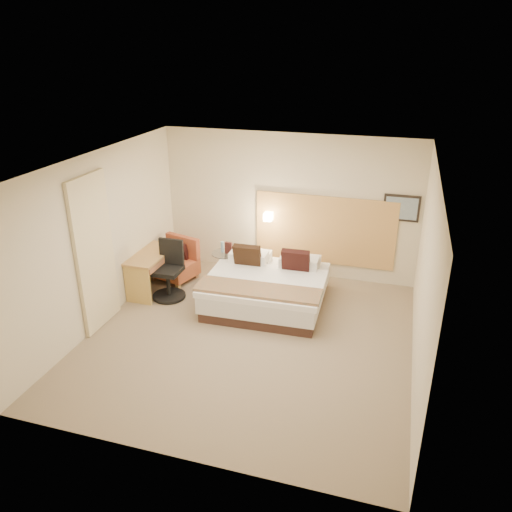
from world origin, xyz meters
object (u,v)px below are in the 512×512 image
(side_table, at_px, (226,265))
(desk_chair, at_px, (169,275))
(lounge_chair, at_px, (176,263))
(desk, at_px, (153,261))
(bed, at_px, (267,287))

(side_table, relative_size, desk_chair, 0.56)
(lounge_chair, bearing_deg, desk, -106.42)
(side_table, distance_m, desk, 1.35)
(side_table, relative_size, desk, 0.49)
(desk_chair, bearing_deg, desk, 158.74)
(bed, bearing_deg, desk_chair, -171.63)
(desk, bearing_deg, side_table, 33.17)
(bed, bearing_deg, lounge_chair, 166.27)
(desk, relative_size, desk_chair, 1.14)
(side_table, bearing_deg, lounge_chair, -171.13)
(desk, distance_m, desk_chair, 0.43)
(lounge_chair, xyz_separation_m, desk, (-0.17, -0.58, 0.25))
(lounge_chair, distance_m, desk_chair, 0.76)
(bed, xyz_separation_m, side_table, (-0.98, 0.62, 0.01))
(lounge_chair, distance_m, desk, 0.65)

